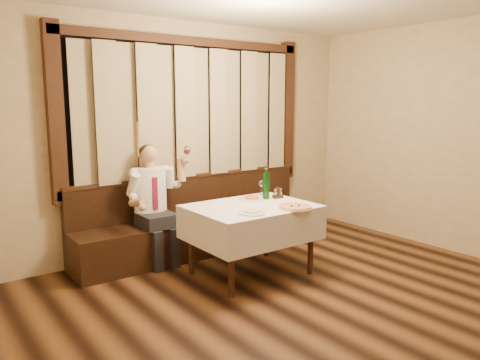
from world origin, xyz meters
TOP-DOWN VIEW (x-y plane):
  - room at (-0.00, 0.97)m, footprint 5.01×6.01m
  - banquette at (0.00, 2.72)m, footprint 3.20×0.61m
  - dining_table at (0.00, 1.70)m, footprint 1.27×0.97m
  - pizza at (0.27, 1.32)m, footprint 0.35×0.35m
  - pasta_red at (0.18, 1.92)m, footprint 0.27×0.27m
  - pasta_cream at (-0.22, 1.40)m, footprint 0.26×0.26m
  - green_bottle at (0.34, 1.87)m, footprint 0.08×0.08m
  - table_wine_glass at (0.44, 2.08)m, footprint 0.06×0.06m
  - cruet_caddy at (0.47, 1.82)m, footprint 0.12×0.07m
  - seated_man at (-0.67, 2.64)m, footprint 0.73×0.55m

SIDE VIEW (x-z plane):
  - banquette at x=0.00m, z-range -0.16..0.78m
  - dining_table at x=0.00m, z-range 0.27..1.03m
  - pizza at x=0.27m, z-range 0.75..0.79m
  - pasta_cream at x=-0.22m, z-range 0.75..0.84m
  - pasta_red at x=0.18m, z-range 0.75..0.84m
  - seated_man at x=-0.67m, z-range 0.12..1.48m
  - cruet_caddy at x=0.47m, z-range 0.74..0.86m
  - table_wine_glass at x=0.44m, z-range 0.80..0.96m
  - green_bottle at x=0.34m, z-range 0.73..1.08m
  - room at x=0.00m, z-range 0.09..2.91m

